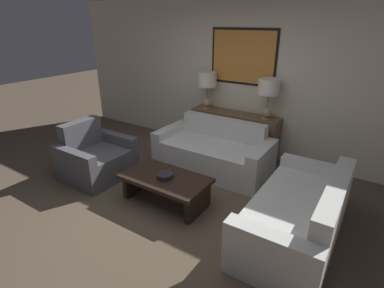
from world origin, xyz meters
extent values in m
plane|color=brown|center=(0.00, 0.00, 0.00)|extent=(20.00, 20.00, 0.00)
cube|color=beige|center=(0.00, 2.44, 1.32)|extent=(7.46, 0.10, 2.65)
cube|color=black|center=(0.00, 2.38, 1.70)|extent=(1.18, 0.01, 0.92)
cube|color=orange|center=(0.00, 2.37, 1.70)|extent=(1.10, 0.02, 0.84)
cube|color=brown|center=(0.00, 2.17, 0.39)|extent=(1.59, 0.38, 0.77)
cylinder|color=tan|center=(-0.57, 2.17, 0.79)|extent=(0.14, 0.14, 0.02)
sphere|color=tan|center=(-0.57, 2.17, 0.88)|extent=(0.17, 0.17, 0.17)
cylinder|color=#8C7A51|center=(-0.57, 2.17, 1.07)|extent=(0.02, 0.02, 0.21)
cylinder|color=white|center=(-0.57, 2.17, 1.30)|extent=(0.34, 0.34, 0.25)
cylinder|color=tan|center=(0.57, 2.17, 0.79)|extent=(0.14, 0.14, 0.02)
sphere|color=tan|center=(0.57, 2.17, 0.88)|extent=(0.17, 0.17, 0.17)
cylinder|color=#8C7A51|center=(0.57, 2.17, 1.07)|extent=(0.02, 0.02, 0.21)
cylinder|color=white|center=(0.57, 2.17, 1.30)|extent=(0.34, 0.34, 0.25)
cube|color=silver|center=(0.00, 1.33, 0.23)|extent=(1.47, 0.70, 0.46)
cube|color=silver|center=(0.00, 1.77, 0.39)|extent=(1.47, 0.18, 0.78)
cube|color=silver|center=(-0.83, 1.42, 0.29)|extent=(0.18, 0.88, 0.58)
cube|color=silver|center=(0.83, 1.42, 0.29)|extent=(0.18, 0.88, 0.58)
cube|color=silver|center=(1.49, 0.50, 0.23)|extent=(0.70, 1.47, 0.46)
cube|color=silver|center=(1.92, 0.50, 0.39)|extent=(0.18, 1.47, 0.78)
cube|color=silver|center=(1.58, 1.33, 0.29)|extent=(0.88, 0.18, 0.58)
cube|color=silver|center=(1.58, -0.32, 0.29)|extent=(0.88, 0.18, 0.58)
cube|color=black|center=(-0.05, 0.26, 0.35)|extent=(1.15, 0.64, 0.05)
cube|color=black|center=(-0.56, 0.26, 0.16)|extent=(0.07, 0.51, 0.33)
cube|color=black|center=(0.46, 0.26, 0.16)|extent=(0.07, 0.51, 0.33)
cylinder|color=#232328|center=(-0.04, 0.24, 0.41)|extent=(0.21, 0.21, 0.06)
cube|color=#4C4C51|center=(-1.29, 0.26, 0.21)|extent=(0.66, 0.68, 0.42)
cube|color=#4C4C51|center=(-1.71, 0.26, 0.42)|extent=(0.18, 0.68, 0.85)
cube|color=#4C4C51|center=(-1.38, -0.15, 0.29)|extent=(0.84, 0.14, 0.58)
cube|color=#4C4C51|center=(-1.38, 0.67, 0.29)|extent=(0.84, 0.14, 0.58)
camera|label=1|loc=(2.13, -2.43, 2.29)|focal=28.00mm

